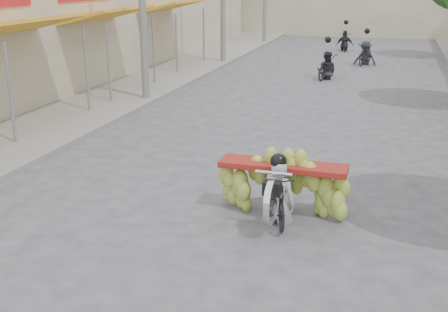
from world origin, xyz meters
The scene contains 6 objects.
sidewalk_left centered at (-7.00, 15.00, 0.06)m, with size 4.00×60.00×0.12m, color gray.
shophouse_row_left centered at (-11.98, 13.98, 3.00)m, with size 9.77×40.00×6.00m.
banana_motorbike centered at (0.78, 3.83, 0.70)m, with size 2.21×1.79×2.07m.
bg_motorbike_a centered at (-0.10, 18.00, 0.73)m, with size 0.99×1.80×1.95m.
bg_motorbike_b centered at (1.21, 22.29, 0.83)m, with size 1.16×1.88×1.95m.
bg_motorbike_c centered at (-0.19, 27.37, 0.80)m, with size 1.02×1.67×1.95m.
Camera 1 is at (2.43, -5.06, 4.02)m, focal length 45.00 mm.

